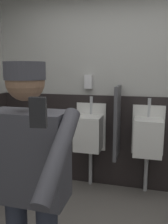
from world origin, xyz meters
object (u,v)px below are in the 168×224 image
Objects in this scene: cell_phone at (38,113)px; soap_dispenser at (89,82)px; urinal_left at (89,132)px; person at (29,170)px; urinal_middle at (148,136)px.

soap_dispenser is at bearing 91.81° from cell_phone.
urinal_left is 6.89× the size of soap_dispenser.
person is at bearing -89.33° from urinal_left.
cell_phone reaches higher than urinal_middle.
soap_dispenser reaches higher than cell_phone.
soap_dispenser is at bearing 171.40° from urinal_middle.
person is 0.76m from cell_phone.
urinal_middle is 2.32m from cell_phone.
soap_dispenser is (-0.79, 0.12, 0.66)m from urinal_middle.
urinal_left is 1.69m from person.
urinal_middle is 1.84m from person.
cell_phone is at bearing -100.48° from urinal_middle.
urinal_left is 2.31m from cell_phone.
soap_dispenser reaches higher than urinal_left.
soap_dispenser is at bearing 91.89° from person.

